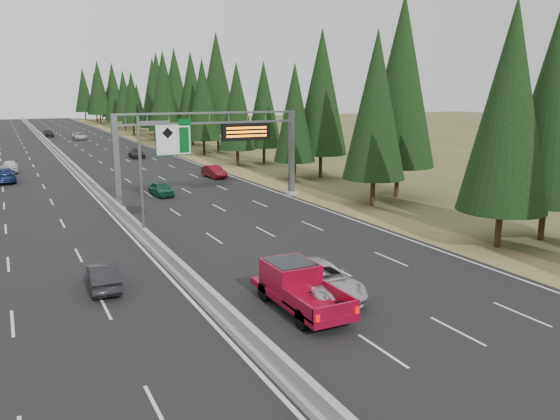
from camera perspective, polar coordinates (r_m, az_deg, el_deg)
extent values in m
cube|color=black|center=(90.33, -22.08, 5.30)|extent=(32.00, 260.00, 0.08)
cube|color=olive|center=(93.54, -11.13, 6.16)|extent=(3.60, 260.00, 0.06)
cube|color=gray|center=(90.31, -22.09, 5.42)|extent=(0.70, 260.00, 0.30)
cube|color=gray|center=(90.27, -22.11, 5.67)|extent=(0.30, 260.00, 0.60)
cube|color=slate|center=(45.56, -16.71, 4.71)|extent=(0.45, 0.45, 7.80)
cube|color=gray|center=(46.17, -16.43, 0.10)|extent=(0.90, 0.90, 0.30)
cube|color=slate|center=(50.81, 1.20, 5.95)|extent=(0.45, 0.45, 7.80)
cube|color=gray|center=(51.35, 1.19, 1.79)|extent=(0.90, 0.90, 0.30)
cube|color=slate|center=(47.31, -7.40, 10.03)|extent=(15.85, 0.35, 0.16)
cube|color=slate|center=(47.35, -7.37, 9.01)|extent=(15.85, 0.35, 0.16)
cube|color=#054C19|center=(46.20, -11.07, 7.16)|extent=(3.00, 0.10, 2.50)
cube|color=silver|center=(46.14, -11.05, 7.15)|extent=(2.85, 0.02, 2.35)
cube|color=#054C19|center=(46.38, -9.95, 9.08)|extent=(1.10, 0.10, 0.45)
cube|color=black|center=(48.30, -3.58, 8.16)|extent=(4.50, 0.40, 1.50)
cube|color=orange|center=(48.08, -3.48, 8.56)|extent=(3.80, 0.02, 0.18)
cube|color=orange|center=(48.10, -3.48, 8.15)|extent=(3.80, 0.02, 0.18)
cube|color=orange|center=(48.13, -3.47, 7.73)|extent=(3.80, 0.02, 0.18)
cylinder|color=slate|center=(35.76, -14.31, 3.08)|extent=(0.20, 0.20, 8.00)
cube|color=gray|center=(36.56, -13.99, -2.96)|extent=(0.50, 0.50, 0.20)
cube|color=slate|center=(35.63, -13.03, 8.94)|extent=(2.00, 0.15, 0.15)
cube|color=silver|center=(35.79, -11.65, 7.25)|extent=(1.50, 0.06, 1.80)
cylinder|color=black|center=(36.49, 21.86, -1.87)|extent=(0.40, 0.40, 2.39)
cone|color=black|center=(35.54, 22.82, 9.91)|extent=(5.38, 5.38, 12.56)
cylinder|color=black|center=(39.64, 25.70, -1.08)|extent=(0.40, 0.40, 2.47)
cone|color=black|center=(38.76, 26.77, 10.09)|extent=(5.55, 5.55, 12.96)
cylinder|color=black|center=(47.33, 9.66, 1.88)|extent=(0.40, 0.40, 2.34)
cone|color=black|center=(46.60, 9.98, 10.75)|extent=(5.26, 5.26, 12.28)
cylinder|color=black|center=(51.57, 12.11, 2.92)|extent=(0.40, 0.40, 2.88)
cone|color=black|center=(50.94, 12.57, 12.97)|extent=(6.48, 6.48, 15.12)
cylinder|color=black|center=(60.56, 1.50, 4.13)|extent=(0.40, 0.40, 2.03)
cone|color=black|center=(60.00, 1.54, 10.14)|extent=(4.56, 4.56, 10.65)
cylinder|color=black|center=(62.62, 4.25, 4.65)|extent=(0.40, 0.40, 2.63)
cone|color=black|center=(62.08, 4.37, 12.19)|extent=(5.92, 5.92, 13.81)
cylinder|color=black|center=(72.36, -4.45, 5.47)|extent=(0.40, 0.40, 2.15)
cone|color=black|center=(71.89, -4.54, 10.79)|extent=(4.83, 4.83, 11.28)
cylinder|color=black|center=(74.88, -1.68, 5.74)|extent=(0.40, 0.40, 2.19)
cone|color=black|center=(74.42, -1.71, 10.98)|extent=(4.92, 4.92, 11.47)
cylinder|color=black|center=(85.38, -7.94, 6.48)|extent=(0.40, 0.40, 2.33)
cone|color=black|center=(84.97, -8.08, 11.37)|extent=(5.24, 5.24, 12.22)
cylinder|color=black|center=(90.19, -6.47, 7.04)|extent=(0.40, 0.40, 3.02)
cone|color=black|center=(89.85, -6.62, 13.05)|extent=(6.80, 6.80, 15.86)
cylinder|color=black|center=(102.50, -11.83, 7.38)|extent=(0.40, 0.40, 2.70)
cone|color=black|center=(102.17, -12.04, 12.10)|extent=(6.08, 6.08, 14.18)
cylinder|color=black|center=(102.15, -9.10, 7.47)|extent=(0.40, 0.40, 2.67)
cone|color=black|center=(101.82, -9.26, 12.15)|extent=(6.01, 6.01, 14.03)
cylinder|color=black|center=(113.84, -12.90, 7.77)|extent=(0.40, 0.40, 2.60)
cone|color=black|center=(113.54, -13.10, 11.86)|extent=(5.85, 5.85, 13.65)
cylinder|color=black|center=(114.68, -10.73, 7.97)|extent=(0.40, 0.40, 2.92)
cone|color=black|center=(114.40, -10.91, 12.54)|extent=(6.58, 6.58, 15.35)
cylinder|color=black|center=(127.95, -15.03, 8.04)|extent=(0.40, 0.40, 2.25)
cone|color=black|center=(127.68, -15.21, 11.19)|extent=(5.07, 5.07, 11.84)
cylinder|color=black|center=(129.51, -12.54, 8.36)|extent=(0.40, 0.40, 2.94)
cone|color=black|center=(129.26, -12.73, 12.43)|extent=(6.62, 6.62, 15.44)
cylinder|color=black|center=(145.65, -15.84, 8.48)|extent=(0.40, 0.40, 2.40)
cone|color=black|center=(145.42, -16.02, 11.43)|extent=(5.40, 5.40, 12.61)
cylinder|color=black|center=(144.98, -14.57, 8.43)|extent=(0.40, 0.40, 1.89)
cone|color=black|center=(144.75, -14.69, 10.76)|extent=(4.25, 4.25, 9.91)
cylinder|color=black|center=(156.55, -16.97, 8.56)|extent=(0.40, 0.40, 1.96)
cone|color=black|center=(156.33, -17.11, 10.80)|extent=(4.41, 4.41, 10.30)
cylinder|color=black|center=(158.52, -15.41, 8.68)|extent=(0.40, 0.40, 1.91)
cone|color=black|center=(158.31, -15.53, 10.83)|extent=(4.29, 4.29, 10.00)
cylinder|color=black|center=(173.50, -18.25, 8.96)|extent=(0.40, 0.40, 3.00)
cone|color=black|center=(173.32, -18.46, 12.06)|extent=(6.76, 6.76, 15.77)
cylinder|color=black|center=(175.20, -16.89, 9.06)|extent=(0.40, 0.40, 2.93)
cone|color=black|center=(175.02, -17.07, 12.05)|extent=(6.59, 6.59, 15.37)
cylinder|color=black|center=(188.59, -18.57, 9.08)|extent=(0.40, 0.40, 2.56)
cone|color=black|center=(188.41, -18.74, 11.51)|extent=(5.77, 5.77, 13.46)
cylinder|color=black|center=(186.58, -17.46, 9.01)|extent=(0.40, 0.40, 1.79)
cone|color=black|center=(186.40, -17.57, 10.73)|extent=(4.04, 4.04, 9.42)
cylinder|color=black|center=(202.79, -19.66, 9.22)|extent=(0.40, 0.40, 2.83)
cone|color=black|center=(202.63, -19.84, 11.72)|extent=(6.36, 6.36, 14.85)
cylinder|color=black|center=(204.50, -18.05, 9.22)|extent=(0.40, 0.40, 1.89)
cone|color=black|center=(204.34, -18.16, 10.87)|extent=(4.25, 4.25, 9.92)
imported|color=silver|center=(26.00, 4.17, -7.29)|extent=(2.75, 5.66, 1.55)
cylinder|color=black|center=(22.56, 2.38, -11.34)|extent=(0.32, 0.86, 0.86)
cylinder|color=black|center=(23.44, 6.35, -10.47)|extent=(0.32, 0.86, 0.86)
cylinder|color=black|center=(25.48, -1.59, -8.49)|extent=(0.32, 0.86, 0.86)
cylinder|color=black|center=(26.27, 2.06, -7.85)|extent=(0.32, 0.86, 0.86)
cube|color=maroon|center=(24.39, 2.14, -9.07)|extent=(2.16, 6.04, 0.32)
cube|color=maroon|center=(24.93, 1.07, -6.73)|extent=(2.05, 2.37, 1.19)
cube|color=black|center=(24.82, 1.07, -6.03)|extent=(1.83, 2.05, 0.59)
cube|color=maroon|center=(22.47, 1.87, -9.94)|extent=(0.11, 2.59, 0.65)
cube|color=maroon|center=(23.46, 6.31, -9.03)|extent=(0.11, 2.59, 0.65)
cube|color=maroon|center=(21.94, 5.92, -10.57)|extent=(2.16, 0.11, 0.65)
imported|color=#135335|center=(51.89, -12.33, 2.16)|extent=(1.83, 3.86, 1.27)
imported|color=maroon|center=(61.95, -6.89, 4.00)|extent=(1.79, 4.24, 1.36)
imported|color=black|center=(83.13, -14.76, 5.75)|extent=(2.03, 4.61, 1.32)
imported|color=silver|center=(118.75, -20.21, 7.25)|extent=(2.65, 5.24, 1.42)
imported|color=black|center=(128.78, -23.07, 7.40)|extent=(1.95, 4.74, 1.61)
imported|color=black|center=(28.21, -17.98, -6.58)|extent=(1.60, 3.97, 1.28)
imported|color=navy|center=(65.40, -26.87, 3.30)|extent=(2.35, 5.54, 1.59)
imported|color=silver|center=(73.04, -26.39, 4.12)|extent=(1.84, 4.49, 1.52)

